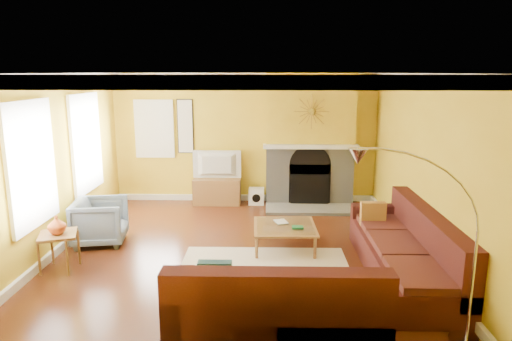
{
  "coord_description": "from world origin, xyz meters",
  "views": [
    {
      "loc": [
        0.46,
        -6.53,
        2.72
      ],
      "look_at": [
        0.3,
        0.4,
        1.22
      ],
      "focal_mm": 32.0,
      "sensor_mm": 36.0,
      "label": 1
    }
  ],
  "objects_px": {
    "media_console": "(217,191)",
    "arc_lamp": "(419,251)",
    "side_table": "(59,252)",
    "armchair": "(100,221)",
    "coffee_table": "(285,237)",
    "sectional_sofa": "(316,252)"
  },
  "relations": [
    {
      "from": "media_console",
      "to": "side_table",
      "type": "height_order",
      "value": "media_console"
    },
    {
      "from": "sectional_sofa",
      "to": "arc_lamp",
      "type": "xyz_separation_m",
      "value": [
        0.85,
        -1.32,
        0.56
      ]
    },
    {
      "from": "armchair",
      "to": "arc_lamp",
      "type": "distance_m",
      "value": 5.01
    },
    {
      "from": "arc_lamp",
      "to": "side_table",
      "type": "bearing_deg",
      "value": 158.9
    },
    {
      "from": "side_table",
      "to": "media_console",
      "type": "bearing_deg",
      "value": 61.03
    },
    {
      "from": "media_console",
      "to": "arc_lamp",
      "type": "relative_size",
      "value": 0.49
    },
    {
      "from": "media_console",
      "to": "arc_lamp",
      "type": "bearing_deg",
      "value": -63.28
    },
    {
      "from": "side_table",
      "to": "arc_lamp",
      "type": "relative_size",
      "value": 0.26
    },
    {
      "from": "coffee_table",
      "to": "armchair",
      "type": "relative_size",
      "value": 1.19
    },
    {
      "from": "media_console",
      "to": "armchair",
      "type": "height_order",
      "value": "armchair"
    },
    {
      "from": "side_table",
      "to": "coffee_table",
      "type": "bearing_deg",
      "value": 15.3
    },
    {
      "from": "coffee_table",
      "to": "armchair",
      "type": "distance_m",
      "value": 2.97
    },
    {
      "from": "coffee_table",
      "to": "media_console",
      "type": "bearing_deg",
      "value": 118.22
    },
    {
      "from": "coffee_table",
      "to": "sectional_sofa",
      "type": "bearing_deg",
      "value": -73.78
    },
    {
      "from": "media_console",
      "to": "arc_lamp",
      "type": "xyz_separation_m",
      "value": [
        2.53,
        -5.03,
        0.74
      ]
    },
    {
      "from": "sectional_sofa",
      "to": "side_table",
      "type": "relative_size",
      "value": 6.39
    },
    {
      "from": "coffee_table",
      "to": "side_table",
      "type": "bearing_deg",
      "value": -164.7
    },
    {
      "from": "armchair",
      "to": "side_table",
      "type": "distance_m",
      "value": 1.05
    },
    {
      "from": "media_console",
      "to": "side_table",
      "type": "bearing_deg",
      "value": -118.97
    },
    {
      "from": "armchair",
      "to": "side_table",
      "type": "relative_size",
      "value": 1.51
    },
    {
      "from": "armchair",
      "to": "coffee_table",
      "type": "bearing_deg",
      "value": -101.17
    },
    {
      "from": "coffee_table",
      "to": "media_console",
      "type": "xyz_separation_m",
      "value": [
        -1.33,
        2.47,
        0.08
      ]
    }
  ]
}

